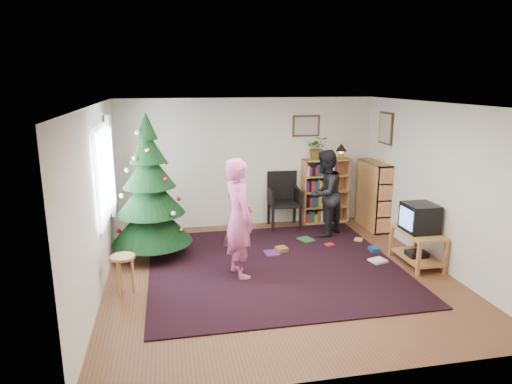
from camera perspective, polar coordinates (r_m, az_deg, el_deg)
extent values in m
plane|color=brown|center=(6.94, 2.79, -10.19)|extent=(5.00, 5.00, 0.00)
plane|color=white|center=(6.35, 3.06, 10.89)|extent=(5.00, 5.00, 0.00)
cube|color=silver|center=(8.93, -0.97, 3.67)|extent=(5.00, 0.02, 2.50)
cube|color=silver|center=(4.27, 11.14, -8.08)|extent=(5.00, 0.02, 2.50)
cube|color=silver|center=(6.42, -19.29, -1.15)|extent=(0.02, 5.00, 2.50)
cube|color=silver|center=(7.53, 21.72, 0.77)|extent=(0.02, 5.00, 2.50)
cube|color=black|center=(7.20, 2.21, -9.17)|extent=(3.80, 3.60, 0.02)
cube|color=silver|center=(6.94, -18.55, 2.11)|extent=(0.04, 1.20, 1.40)
cube|color=white|center=(7.62, -17.62, 3.17)|extent=(0.06, 0.35, 1.60)
cube|color=#4C3319|center=(9.08, 6.28, 8.22)|extent=(0.55, 0.03, 0.42)
cube|color=beige|center=(9.08, 6.28, 8.22)|extent=(0.47, 0.01, 0.34)
cube|color=#4C3319|center=(8.91, 15.93, 7.67)|extent=(0.03, 0.50, 0.60)
cube|color=beige|center=(8.91, 15.93, 7.67)|extent=(0.01, 0.42, 0.52)
cylinder|color=#3F2816|center=(7.75, -12.71, -6.91)|extent=(0.13, 0.13, 0.25)
cone|color=black|center=(7.59, -12.91, -3.44)|extent=(1.29, 1.29, 0.73)
cone|color=black|center=(7.47, -13.09, -0.23)|extent=(1.09, 1.09, 0.65)
cone|color=black|center=(7.39, -13.26, 2.79)|extent=(0.84, 0.84, 0.57)
cone|color=black|center=(7.33, -13.41, 5.56)|extent=(0.58, 0.58, 0.50)
cone|color=black|center=(7.29, -13.55, 8.07)|extent=(0.33, 0.33, 0.42)
cube|color=#BD7543|center=(9.29, 8.66, 0.14)|extent=(0.95, 0.30, 1.30)
cube|color=#BD7543|center=(9.17, 8.80, 4.00)|extent=(0.95, 0.30, 0.03)
cube|color=#BD7543|center=(9.14, 14.41, -0.38)|extent=(0.30, 0.95, 1.30)
cube|color=#BD7543|center=(9.01, 14.65, 3.54)|extent=(0.30, 0.95, 0.03)
cube|color=#BD7543|center=(7.52, 19.65, -4.76)|extent=(0.50, 0.90, 0.04)
cube|color=#BD7543|center=(7.17, 19.65, -8.01)|extent=(0.05, 0.05, 0.51)
cube|color=#BD7543|center=(7.40, 22.60, -7.60)|extent=(0.05, 0.05, 0.51)
cube|color=#BD7543|center=(7.85, 16.56, -5.87)|extent=(0.05, 0.05, 0.51)
cube|color=#BD7543|center=(8.06, 19.34, -5.58)|extent=(0.05, 0.05, 0.51)
cube|color=#BD7543|center=(7.66, 19.40, -7.67)|extent=(0.46, 0.86, 0.03)
cube|color=black|center=(7.64, 19.44, -7.28)|extent=(0.30, 0.25, 0.08)
cube|color=black|center=(7.46, 19.80, -3.03)|extent=(0.45, 0.50, 0.43)
cube|color=#5384E2|center=(7.34, 18.25, -3.16)|extent=(0.01, 0.39, 0.31)
cube|color=black|center=(8.89, 3.55, -1.46)|extent=(0.63, 0.63, 0.05)
cube|color=black|center=(9.07, 3.15, 0.81)|extent=(0.59, 0.09, 0.59)
cube|color=black|center=(8.65, 2.27, -3.55)|extent=(0.05, 0.05, 0.48)
cube|color=black|center=(8.79, 5.64, -3.33)|extent=(0.05, 0.05, 0.48)
cube|color=black|center=(9.15, 1.50, -2.58)|extent=(0.05, 0.05, 0.48)
cube|color=black|center=(9.27, 4.70, -2.39)|extent=(0.05, 0.05, 0.48)
cylinder|color=#BD7543|center=(6.40, -16.35, -7.81)|extent=(0.33, 0.33, 0.04)
cylinder|color=#BD7543|center=(6.49, -15.14, -10.00)|extent=(0.04, 0.04, 0.51)
cylinder|color=#BD7543|center=(6.60, -16.63, -9.70)|extent=(0.04, 0.04, 0.51)
cylinder|color=#BD7543|center=(6.42, -16.79, -10.41)|extent=(0.04, 0.04, 0.51)
imported|color=#D05389|center=(6.58, -2.18, -3.33)|extent=(0.58, 0.74, 1.77)
imported|color=black|center=(8.41, 8.57, -0.21)|extent=(0.99, 0.97, 1.61)
imported|color=gray|center=(9.06, 7.67, 5.49)|extent=(0.48, 0.44, 0.46)
cylinder|color=#A57F33|center=(9.26, 10.57, 4.42)|extent=(0.09, 0.09, 0.09)
sphere|color=#FFD88C|center=(9.25, 10.60, 5.05)|extent=(0.09, 0.09, 0.09)
cone|color=black|center=(9.24, 10.62, 5.52)|extent=(0.23, 0.23, 0.15)
cube|color=#A51E19|center=(8.11, 9.17, -6.44)|extent=(0.20, 0.20, 0.08)
cube|color=navy|center=(8.00, 14.57, -7.01)|extent=(0.20, 0.20, 0.08)
cube|color=#1E592D|center=(8.29, 6.28, -5.87)|extent=(0.20, 0.20, 0.08)
cube|color=gold|center=(8.44, 12.70, -5.78)|extent=(0.20, 0.20, 0.08)
cube|color=brown|center=(7.75, 3.22, -7.25)|extent=(0.20, 0.20, 0.08)
cube|color=beige|center=(7.56, 15.01, -8.26)|extent=(0.20, 0.20, 0.08)
cube|color=#4C1959|center=(7.64, 1.97, -7.53)|extent=(0.20, 0.20, 0.08)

